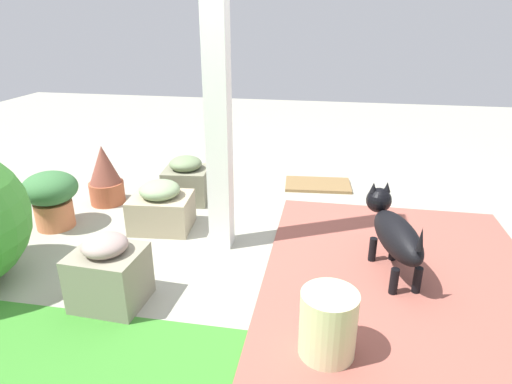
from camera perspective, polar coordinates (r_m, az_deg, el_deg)
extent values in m
plane|color=#989887|center=(3.37, -0.97, -6.53)|extent=(12.00, 12.00, 0.00)
cube|color=#924F43|center=(3.04, 18.68, -11.19)|extent=(1.80, 2.40, 0.02)
cube|color=white|center=(2.96, -5.16, 15.52)|extent=(0.16, 0.16, 2.56)
cube|color=#75745D|center=(4.08, -9.03, 0.91)|extent=(0.43, 0.40, 0.31)
ellipsoid|color=#6B7E57|center=(4.01, -9.21, 3.68)|extent=(0.29, 0.29, 0.13)
cube|color=tan|center=(3.60, -12.24, -2.62)|extent=(0.50, 0.42, 0.28)
ellipsoid|color=gray|center=(3.53, -12.49, 0.26)|extent=(0.32, 0.32, 0.14)
cube|color=gray|center=(2.77, -18.62, -10.57)|extent=(0.42, 0.37, 0.35)
ellipsoid|color=gray|center=(2.67, -19.19, -6.58)|extent=(0.27, 0.27, 0.12)
cylinder|color=#C96F48|center=(3.92, -24.84, -2.65)|extent=(0.30, 0.30, 0.22)
ellipsoid|color=#356837|center=(3.84, -25.39, 0.47)|extent=(0.43, 0.43, 0.26)
cylinder|color=#AB5336|center=(4.24, -18.88, -0.06)|extent=(0.31, 0.31, 0.20)
cone|color=brown|center=(4.15, -19.34, 3.44)|extent=(0.28, 0.28, 0.35)
ellipsoid|color=black|center=(2.94, 18.00, -5.55)|extent=(0.37, 0.67, 0.23)
sphere|color=black|center=(3.21, 15.77, -1.03)|extent=(0.18, 0.18, 0.18)
cone|color=black|center=(3.16, 15.12, 0.60)|extent=(0.05, 0.05, 0.07)
cone|color=black|center=(3.19, 16.79, 0.65)|extent=(0.05, 0.05, 0.07)
cylinder|color=black|center=(3.17, 15.00, -7.40)|extent=(0.05, 0.05, 0.19)
cylinder|color=black|center=(3.22, 17.49, -7.19)|extent=(0.05, 0.05, 0.19)
cylinder|color=black|center=(2.86, 17.58, -11.21)|extent=(0.05, 0.05, 0.19)
cylinder|color=black|center=(2.92, 20.32, -10.89)|extent=(0.05, 0.05, 0.19)
cone|color=black|center=(2.63, 20.78, -5.77)|extent=(0.04, 0.04, 0.15)
cylinder|color=beige|center=(2.30, 9.40, -16.81)|extent=(0.29, 0.29, 0.37)
cube|color=brown|center=(4.48, 8.08, 0.96)|extent=(0.68, 0.44, 0.03)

